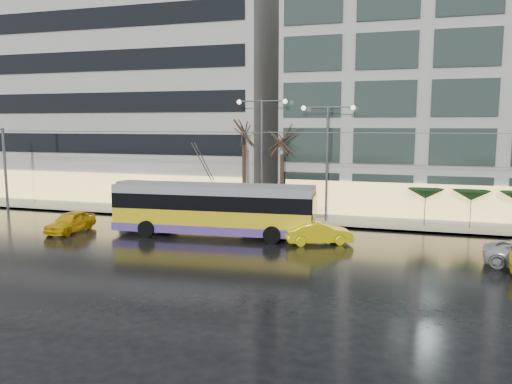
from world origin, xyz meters
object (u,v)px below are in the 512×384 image
at_px(trolleybus, 214,211).
at_px(street_lamp_near, 262,142).
at_px(bus_shelter, 141,189).
at_px(taxi_a, 70,222).

height_order(trolleybus, street_lamp_near, street_lamp_near).
xyz_separation_m(bus_shelter, street_lamp_near, (10.38, 0.11, 4.03)).
distance_m(bus_shelter, street_lamp_near, 11.14).
distance_m(trolleybus, street_lamp_near, 7.87).
bearing_deg(trolleybus, street_lamp_near, 77.17).
bearing_deg(street_lamp_near, bus_shelter, -179.37).
height_order(bus_shelter, taxi_a, bus_shelter).
distance_m(bus_shelter, taxi_a, 8.19).
relative_size(bus_shelter, taxi_a, 1.02).
xyz_separation_m(trolleybus, bus_shelter, (-8.92, 6.30, 0.29)).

